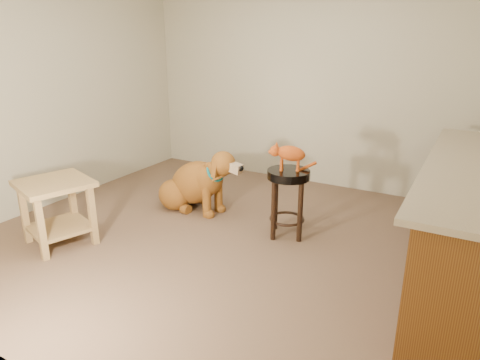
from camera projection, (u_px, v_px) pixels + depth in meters
The scene contains 8 objects.
floor at pixel (230, 240), 4.02m from camera, with size 4.50×4.00×0.01m, color brown.
room_shell at pixel (228, 55), 3.49m from camera, with size 4.54×4.04×2.62m.
cabinet_run at pixel (471, 229), 3.23m from camera, with size 0.70×2.56×0.94m.
padded_stool at pixel (288, 190), 3.99m from camera, with size 0.43×0.43×0.65m.
wood_stool at pixel (461, 192), 4.01m from camera, with size 0.58×0.58×0.83m.
side_table at pixel (57, 203), 3.85m from camera, with size 0.74×0.74×0.60m.
golden_retriever at pixel (196, 184), 4.67m from camera, with size 1.20×0.63×0.77m.
tabby_kitten at pixel (288, 154), 3.88m from camera, with size 0.40×0.28×0.28m.
Camera 1 is at (1.87, -3.12, 1.83)m, focal length 32.00 mm.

